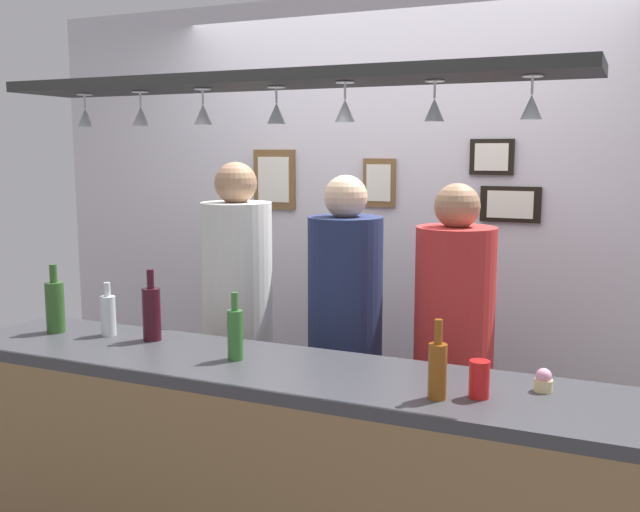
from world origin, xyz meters
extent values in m
cube|color=silver|center=(0.00, 1.10, 1.30)|extent=(4.40, 0.06, 2.60)
cube|color=#38383D|center=(0.00, -0.35, 0.96)|extent=(2.70, 0.55, 0.04)
cube|color=black|center=(0.00, -0.30, 2.02)|extent=(2.20, 0.36, 0.04)
cylinder|color=silver|center=(-0.87, -0.29, 2.00)|extent=(0.06, 0.06, 0.00)
cylinder|color=silver|center=(-0.87, -0.29, 1.97)|extent=(0.01, 0.01, 0.06)
cone|color=silver|center=(-0.87, -0.29, 1.90)|extent=(0.07, 0.07, 0.08)
cylinder|color=silver|center=(-0.58, -0.31, 2.00)|extent=(0.06, 0.06, 0.00)
cylinder|color=silver|center=(-0.58, -0.31, 1.97)|extent=(0.01, 0.01, 0.06)
cone|color=silver|center=(-0.58, -0.31, 1.90)|extent=(0.07, 0.07, 0.08)
cylinder|color=silver|center=(-0.29, -0.33, 2.00)|extent=(0.06, 0.06, 0.00)
cylinder|color=silver|center=(-0.29, -0.33, 1.97)|extent=(0.01, 0.01, 0.06)
cone|color=silver|center=(-0.29, -0.33, 1.90)|extent=(0.07, 0.07, 0.08)
cylinder|color=silver|center=(0.00, -0.29, 2.00)|extent=(0.06, 0.06, 0.00)
cylinder|color=silver|center=(0.00, -0.29, 1.97)|extent=(0.01, 0.01, 0.06)
cone|color=silver|center=(0.00, -0.29, 1.90)|extent=(0.07, 0.07, 0.08)
cylinder|color=silver|center=(0.30, -0.36, 2.00)|extent=(0.06, 0.06, 0.00)
cylinder|color=silver|center=(0.30, -0.36, 1.97)|extent=(0.01, 0.01, 0.06)
cone|color=silver|center=(0.30, -0.36, 1.90)|extent=(0.07, 0.07, 0.08)
cylinder|color=silver|center=(0.58, -0.28, 2.00)|extent=(0.06, 0.06, 0.00)
cylinder|color=silver|center=(0.58, -0.28, 1.97)|extent=(0.01, 0.01, 0.06)
cone|color=silver|center=(0.58, -0.28, 1.90)|extent=(0.07, 0.07, 0.08)
cylinder|color=silver|center=(0.90, -0.32, 2.00)|extent=(0.06, 0.06, 0.00)
cylinder|color=silver|center=(0.90, -0.32, 1.97)|extent=(0.01, 0.01, 0.06)
cone|color=silver|center=(0.90, -0.32, 1.90)|extent=(0.07, 0.07, 0.08)
cube|color=#2D334C|center=(-0.54, 0.34, 0.41)|extent=(0.17, 0.18, 0.82)
cylinder|color=white|center=(-0.54, 0.34, 1.17)|extent=(0.34, 0.34, 0.71)
sphere|color=#9E7556|center=(-0.54, 0.34, 1.62)|extent=(0.20, 0.20, 0.20)
cube|color=#2D334C|center=(0.02, 0.34, 0.40)|extent=(0.17, 0.18, 0.79)
cylinder|color=navy|center=(0.02, 0.34, 1.13)|extent=(0.34, 0.34, 0.69)
sphere|color=beige|center=(0.02, 0.34, 1.57)|extent=(0.20, 0.20, 0.20)
cube|color=#2D334C|center=(0.52, 0.34, 0.39)|extent=(0.17, 0.18, 0.78)
cylinder|color=red|center=(0.52, 0.34, 1.12)|extent=(0.34, 0.34, 0.68)
sphere|color=#9E7556|center=(0.52, 0.34, 1.54)|extent=(0.19, 0.19, 0.19)
cylinder|color=#336B2D|center=(-0.15, -0.35, 1.08)|extent=(0.06, 0.06, 0.19)
cylinder|color=#336B2D|center=(-0.15, -0.35, 1.21)|extent=(0.03, 0.03, 0.07)
cylinder|color=brown|center=(0.66, -0.46, 1.08)|extent=(0.06, 0.06, 0.18)
cylinder|color=brown|center=(0.66, -0.46, 1.21)|extent=(0.03, 0.03, 0.08)
cylinder|color=#380F19|center=(-0.62, -0.24, 1.10)|extent=(0.08, 0.08, 0.22)
cylinder|color=#380F19|center=(-0.62, -0.24, 1.25)|extent=(0.03, 0.03, 0.08)
cylinder|color=silver|center=(-0.84, -0.25, 1.07)|extent=(0.06, 0.06, 0.17)
cylinder|color=silver|center=(-0.84, -0.25, 1.19)|extent=(0.03, 0.03, 0.06)
cylinder|color=#2D5623|center=(-1.08, -0.30, 1.10)|extent=(0.08, 0.08, 0.22)
cylinder|color=#2D5623|center=(-1.08, -0.30, 1.25)|extent=(0.03, 0.03, 0.08)
cylinder|color=red|center=(0.78, -0.40, 1.05)|extent=(0.07, 0.07, 0.12)
cylinder|color=beige|center=(0.96, -0.25, 1.01)|extent=(0.06, 0.06, 0.04)
sphere|color=pink|center=(0.96, -0.25, 1.04)|extent=(0.05, 0.05, 0.05)
cube|color=black|center=(0.62, 1.06, 1.50)|extent=(0.30, 0.02, 0.18)
cube|color=white|center=(0.62, 1.05, 1.50)|extent=(0.23, 0.01, 0.14)
cube|color=brown|center=(-0.71, 1.06, 1.61)|extent=(0.26, 0.02, 0.34)
cube|color=white|center=(-0.71, 1.05, 1.61)|extent=(0.20, 0.01, 0.26)
cube|color=black|center=(0.52, 1.06, 1.74)|extent=(0.22, 0.02, 0.18)
cube|color=white|center=(0.52, 1.05, 1.74)|extent=(0.17, 0.01, 0.14)
cube|color=brown|center=(-0.08, 1.06, 1.60)|extent=(0.18, 0.02, 0.26)
cube|color=white|center=(-0.08, 1.05, 1.60)|extent=(0.14, 0.01, 0.20)
camera|label=1|loc=(1.21, -2.64, 1.78)|focal=40.46mm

